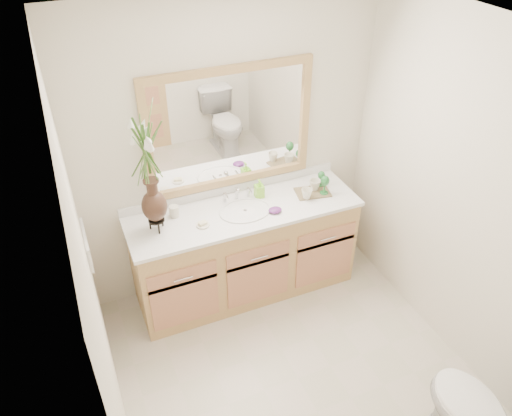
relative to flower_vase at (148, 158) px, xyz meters
name	(u,v)px	position (x,y,z in m)	size (l,w,h in m)	color
floor	(298,378)	(0.68, -1.03, -1.43)	(2.60, 2.60, 0.00)	beige
ceiling	(324,43)	(0.68, -1.03, 0.97)	(2.40, 2.60, 0.02)	white
wall_back	(230,151)	(0.68, 0.27, -0.23)	(2.40, 0.02, 2.40)	silver
wall_left	(98,310)	(-0.52, -1.03, -0.23)	(0.02, 2.60, 2.40)	silver
wall_right	(469,205)	(1.88, -1.03, -0.23)	(0.02, 2.60, 2.40)	silver
vanity	(245,252)	(0.68, -0.01, -1.03)	(1.80, 0.55, 0.80)	tan
counter	(244,211)	(0.68, -0.01, -0.62)	(1.84, 0.57, 0.03)	white
sink	(245,216)	(0.68, -0.03, -0.66)	(0.38, 0.34, 0.23)	white
mirror	(230,129)	(0.68, 0.25, -0.03)	(1.32, 0.04, 0.97)	white
switch_plate	(88,252)	(-0.51, -0.26, -0.45)	(0.02, 0.12, 0.12)	white
flower_vase	(148,158)	(0.00, 0.00, 0.00)	(0.22, 0.22, 0.89)	black
tumbler	(174,211)	(0.16, 0.11, -0.56)	(0.07, 0.07, 0.09)	silver
soap_dish	(203,224)	(0.32, -0.09, -0.59)	(0.10, 0.10, 0.03)	silver
soap_bottle	(259,189)	(0.86, 0.11, -0.53)	(0.06, 0.07, 0.14)	#8CE435
purple_dish	(275,210)	(0.89, -0.14, -0.58)	(0.11, 0.08, 0.04)	#60256F
tray	(313,192)	(1.28, -0.01, -0.59)	(0.27, 0.18, 0.01)	brown
mug_left	(307,193)	(1.19, -0.08, -0.54)	(0.09, 0.08, 0.09)	silver
mug_right	(315,185)	(1.31, 0.01, -0.54)	(0.09, 0.09, 0.09)	silver
goblet_front	(325,182)	(1.36, -0.07, -0.48)	(0.07, 0.07, 0.16)	#257132
goblet_back	(321,176)	(1.39, 0.05, -0.50)	(0.06, 0.06, 0.13)	#257132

